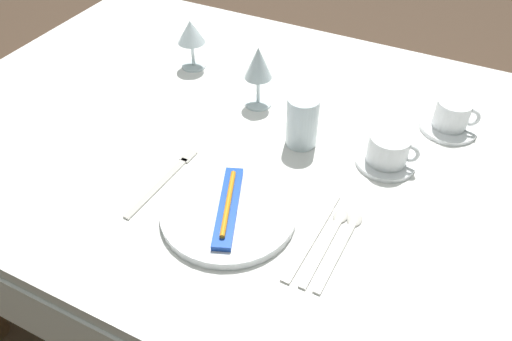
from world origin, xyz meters
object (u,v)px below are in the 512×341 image
Objects in this scene: fork_outer at (165,179)px; wine_glass_centre at (258,66)px; spoon_dessert at (344,240)px; dinner_plate at (229,212)px; spoon_soup at (330,236)px; wine_glass_left at (191,34)px; dinner_knife at (312,237)px; toothbrush_package at (228,206)px; coffee_cup_left at (453,114)px; drink_tumbler at (302,121)px; coffee_cup_right at (389,149)px.

fork_outer is 0.36m from wine_glass_centre.
spoon_dessert is at bearing -43.95° from wine_glass_centre.
dinner_plate reaches higher than spoon_soup.
dinner_plate is 1.96× the size of wine_glass_left.
fork_outer is (-0.17, 0.03, -0.01)m from dinner_plate.
dinner_knife is 0.46m from wine_glass_centre.
toothbrush_package is 0.90× the size of fork_outer.
spoon_soup is 0.46m from coffee_cup_left.
drink_tumbler reaches higher than dinner_plate.
dinner_knife is 1.76× the size of wine_glass_left.
wine_glass_left is at bearing 155.79° from drink_tumbler.
dinner_knife is 2.00× the size of drink_tumbler.
coffee_cup_right is at bearing 81.61° from spoon_soup.
toothbrush_package is 0.17m from fork_outer.
spoon_soup is at bearing -46.54° from wine_glass_centre.
spoon_soup is 0.47m from wine_glass_centre.
dinner_knife is at bearing -110.00° from coffee_cup_left.
coffee_cup_right is at bearing -12.59° from wine_glass_centre.
wine_glass_centre is 0.26m from wine_glass_left.
wine_glass_centre is (-0.34, 0.33, 0.11)m from spoon_dessert.
dinner_plate is 1.15× the size of fork_outer.
dinner_plate is at bearing -98.33° from drink_tumbler.
drink_tumbler is at bearing 49.56° from fork_outer.
drink_tumbler is at bearing -145.27° from coffee_cup_left.
dinner_plate is 0.17m from dinner_knife.
dinner_plate is at bearing -129.18° from coffee_cup_right.
coffee_cup_left is (0.33, 0.47, 0.03)m from dinner_plate.
toothbrush_package is at bearing -51.52° from wine_glass_left.
spoon_soup is at bearing 31.15° from dinner_knife.
wine_glass_left is (-0.52, 0.43, 0.09)m from dinner_knife.
spoon_dessert is 2.07× the size of coffee_cup_left.
coffee_cup_right is at bearing -117.94° from coffee_cup_left.
dinner_plate is 1.27× the size of spoon_dessert.
spoon_dessert is at bearing 1.53° from fork_outer.
dinner_plate is at bearing -9.33° from fork_outer.
wine_glass_centre is (-0.35, 0.08, 0.07)m from coffee_cup_right.
wine_glass_left reaches higher than coffee_cup_right.
spoon_dessert is 0.30m from drink_tumbler.
dinner_plate reaches higher than spoon_dessert.
drink_tumbler is at bearing -24.21° from wine_glass_left.
fork_outer is at bearing 170.67° from toothbrush_package.
coffee_cup_right is (0.01, 0.25, 0.04)m from spoon_dessert.
dinner_plate is 0.28m from drink_tumbler.
spoon_soup is 1.53× the size of wine_glass_left.
drink_tumbler reaches higher than spoon_dessert.
dinner_plate is at bearing -170.35° from spoon_dessert.
wine_glass_left reaches higher than toothbrush_package.
coffee_cup_right is 0.81× the size of wine_glass_left.
dinner_knife is 0.28m from coffee_cup_right.
wine_glass_centre is at bearing 167.41° from coffee_cup_right.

